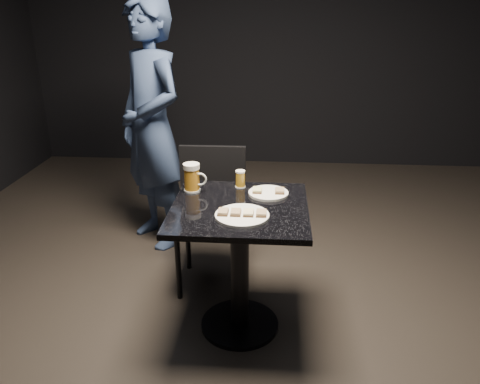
% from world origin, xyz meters
% --- Properties ---
extents(floor, '(6.00, 6.00, 0.00)m').
position_xyz_m(floor, '(0.00, 0.00, 0.00)').
color(floor, black).
rests_on(floor, ground).
extents(plate_large, '(0.27, 0.27, 0.01)m').
position_xyz_m(plate_large, '(0.02, -0.13, 0.76)').
color(plate_large, white).
rests_on(plate_large, table).
extents(plate_small, '(0.22, 0.22, 0.01)m').
position_xyz_m(plate_small, '(0.14, 0.17, 0.76)').
color(plate_small, white).
rests_on(plate_small, table).
extents(patron, '(0.76, 0.76, 1.78)m').
position_xyz_m(patron, '(-0.71, 1.02, 0.89)').
color(patron, navy).
rests_on(patron, floor).
extents(table, '(0.70, 0.70, 0.75)m').
position_xyz_m(table, '(0.00, 0.00, 0.51)').
color(table, black).
rests_on(table, floor).
extents(beer_mug, '(0.13, 0.09, 0.16)m').
position_xyz_m(beer_mug, '(-0.28, 0.19, 0.83)').
color(beer_mug, silver).
rests_on(beer_mug, table).
extents(beer_tumbler, '(0.06, 0.06, 0.10)m').
position_xyz_m(beer_tumbler, '(-0.02, 0.27, 0.80)').
color(beer_tumbler, silver).
rests_on(beer_tumbler, table).
extents(chair, '(0.43, 0.43, 0.88)m').
position_xyz_m(chair, '(-0.22, 0.50, 0.50)').
color(chair, black).
rests_on(chair, floor).
extents(canapes_on_plate_large, '(0.24, 0.07, 0.02)m').
position_xyz_m(canapes_on_plate_large, '(0.02, -0.13, 0.77)').
color(canapes_on_plate_large, '#4C3521').
rests_on(canapes_on_plate_large, plate_large).
extents(canapes_on_plate_small, '(0.17, 0.07, 0.02)m').
position_xyz_m(canapes_on_plate_small, '(0.14, 0.17, 0.77)').
color(canapes_on_plate_small, '#4C3521').
rests_on(canapes_on_plate_small, plate_small).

